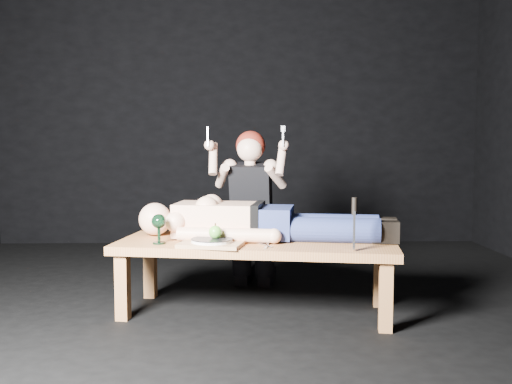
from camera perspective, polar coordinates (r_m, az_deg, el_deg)
ground at (r=3.76m, az=-1.63°, el=-11.45°), size 5.00×5.00×0.00m
back_wall at (r=6.12m, az=-1.71°, el=9.03°), size 5.00×0.00×5.00m
table at (r=3.64m, az=0.02°, el=-8.33°), size 1.79×0.92×0.45m
lying_man at (r=3.68m, az=1.09°, el=-2.49°), size 1.81×0.82×0.27m
kneeling_woman at (r=4.22m, az=-0.33°, el=-1.53°), size 0.74×0.80×1.17m
serving_tray at (r=3.44m, az=-4.35°, el=-5.09°), size 0.41×0.34×0.02m
plate at (r=3.44m, az=-4.36°, el=-4.76°), size 0.29×0.29×0.02m
apple at (r=3.44m, az=-4.00°, el=-3.94°), size 0.08×0.08×0.08m
goblet at (r=3.54m, az=-9.48°, el=-3.59°), size 0.10×0.10×0.18m
fork_flat at (r=3.48m, az=-7.29°, el=-5.15°), size 0.03×0.18×0.01m
knife_flat at (r=3.42m, az=1.07°, el=-5.29°), size 0.04×0.18×0.01m
spoon_flat at (r=3.45m, az=0.78°, el=-5.19°), size 0.10×0.16×0.01m
carving_knife at (r=3.30m, az=9.59°, el=-3.13°), size 0.05×0.05×0.30m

